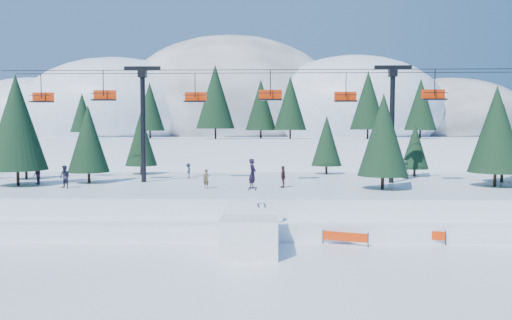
{
  "coord_description": "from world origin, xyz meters",
  "views": [
    {
      "loc": [
        2.38,
        -26.13,
        7.08
      ],
      "look_at": [
        1.42,
        6.0,
        5.2
      ],
      "focal_mm": 35.0,
      "sensor_mm": 36.0,
      "label": 1
    }
  ],
  "objects_px": {
    "chairlift": "(256,105)",
    "banner_near": "(345,237)",
    "banner_far": "(422,235)",
    "jump_kicker": "(250,232)"
  },
  "relations": [
    {
      "from": "banner_near",
      "to": "banner_far",
      "type": "distance_m",
      "value": 4.96
    },
    {
      "from": "jump_kicker",
      "to": "chairlift",
      "type": "distance_m",
      "value": 17.62
    },
    {
      "from": "chairlift",
      "to": "banner_near",
      "type": "relative_size",
      "value": 16.96
    },
    {
      "from": "chairlift",
      "to": "banner_near",
      "type": "bearing_deg",
      "value": -66.51
    },
    {
      "from": "chairlift",
      "to": "banner_far",
      "type": "relative_size",
      "value": 16.85
    },
    {
      "from": "banner_near",
      "to": "banner_far",
      "type": "xyz_separation_m",
      "value": [
        4.9,
        0.74,
        0.0
      ]
    },
    {
      "from": "jump_kicker",
      "to": "chairlift",
      "type": "xyz_separation_m",
      "value": [
        -0.1,
        15.64,
        8.11
      ]
    },
    {
      "from": "chairlift",
      "to": "banner_near",
      "type": "height_order",
      "value": "chairlift"
    },
    {
      "from": "jump_kicker",
      "to": "banner_near",
      "type": "height_order",
      "value": "jump_kicker"
    },
    {
      "from": "jump_kicker",
      "to": "banner_far",
      "type": "distance_m",
      "value": 11.09
    }
  ]
}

